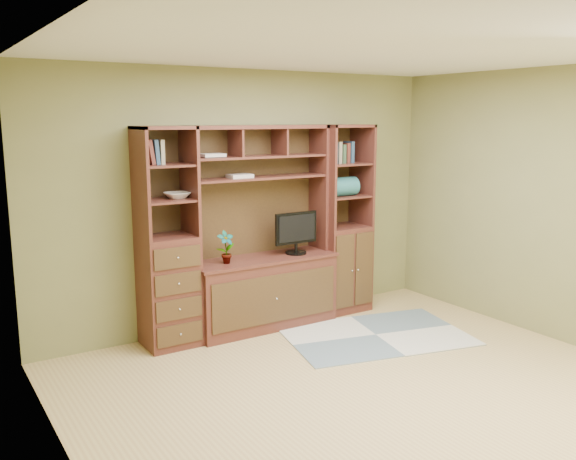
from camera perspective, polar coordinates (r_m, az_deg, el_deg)
room at (r=4.64m, az=8.01°, el=0.15°), size 4.60×4.10×2.64m
center_hutch at (r=6.11m, az=-2.33°, el=0.12°), size 1.54×0.53×2.05m
left_tower at (r=5.72m, az=-11.23°, el=-0.79°), size 0.50×0.45×2.05m
right_tower at (r=6.71m, az=5.09°, el=1.02°), size 0.55×0.45×2.05m
rug at (r=6.17m, az=8.21°, el=-9.70°), size 1.96×1.53×0.01m
monitor at (r=6.27m, az=0.76°, el=0.45°), size 0.49×0.22×0.60m
orchid at (r=5.91m, az=-5.83°, el=-1.62°), size 0.17×0.11×0.32m
magazines at (r=6.02m, az=-4.54°, el=5.06°), size 0.23×0.17×0.04m
bowl at (r=5.70m, az=-10.35°, el=3.21°), size 0.23×0.23×0.06m
blanket_teal at (r=6.59m, az=5.03°, el=4.06°), size 0.35×0.20×0.20m
blanket_red at (r=6.75m, az=5.05°, el=4.10°), size 0.32×0.18×0.18m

